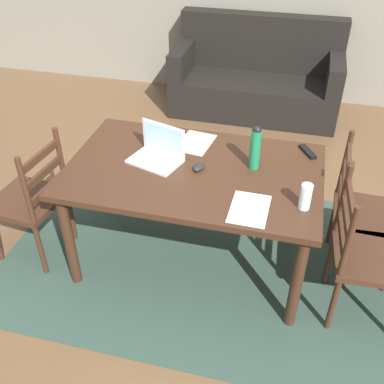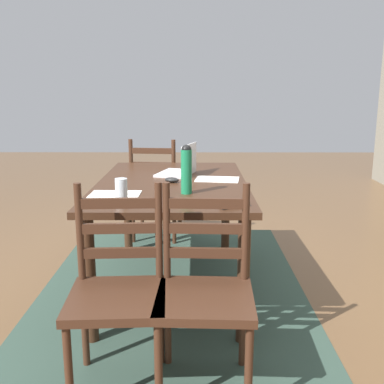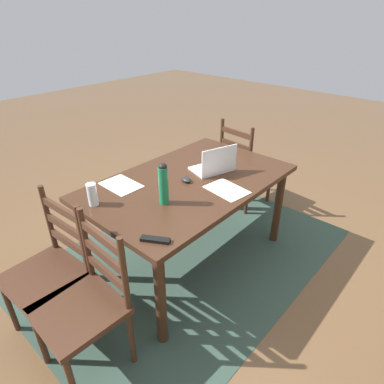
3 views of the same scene
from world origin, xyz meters
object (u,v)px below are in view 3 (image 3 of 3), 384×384
object	(u,v)px
laptop	(215,165)
tv_remote	(155,240)
chair_right_far	(85,305)
water_bottle	(163,183)
chair_left_near	(244,164)
dining_table	(189,190)
computer_mouse	(186,179)
drinking_glass	(92,194)
chair_right_near	(50,272)

from	to	relation	value
laptop	tv_remote	xyz separation A→B (m)	(0.93, 0.31, -0.05)
chair_right_far	water_bottle	xyz separation A→B (m)	(-0.73, -0.10, 0.46)
chair_left_near	water_bottle	xyz separation A→B (m)	(1.45, 0.31, 0.46)
dining_table	chair_left_near	bearing A→B (deg)	-169.42
computer_mouse	chair_right_far	bearing A→B (deg)	29.06
chair_left_near	water_bottle	bearing A→B (deg)	11.97
water_bottle	computer_mouse	size ratio (longest dim) A/B	2.94
dining_table	tv_remote	bearing A→B (deg)	28.07
chair_right_far	computer_mouse	bearing A→B (deg)	-169.00
water_bottle	chair_left_near	bearing A→B (deg)	-168.03
laptop	water_bottle	bearing A→B (deg)	4.57
water_bottle	drinking_glass	world-z (taller)	water_bottle
dining_table	drinking_glass	world-z (taller)	drinking_glass
chair_left_near	drinking_glass	size ratio (longest dim) A/B	6.11
drinking_glass	water_bottle	bearing A→B (deg)	134.23
chair_right_far	computer_mouse	distance (m)	1.12
laptop	water_bottle	size ratio (longest dim) A/B	1.26
computer_mouse	chair_right_near	bearing A→B (deg)	7.49
tv_remote	chair_left_near	bearing A→B (deg)	167.07
chair_right_far	computer_mouse	xyz separation A→B (m)	(-1.06, -0.21, 0.32)
chair_right_far	chair_right_near	size ratio (longest dim) A/B	1.00
dining_table	chair_right_near	xyz separation A→B (m)	(1.09, -0.20, -0.21)
dining_table	chair_right_near	bearing A→B (deg)	-10.49
dining_table	laptop	distance (m)	0.29
chair_left_near	drinking_glass	distance (m)	1.82
chair_right_near	computer_mouse	world-z (taller)	chair_right_near
drinking_glass	laptop	bearing A→B (deg)	162.85
chair_right_far	laptop	size ratio (longest dim) A/B	2.55
chair_right_far	water_bottle	bearing A→B (deg)	-172.41
laptop	water_bottle	distance (m)	0.62
laptop	chair_right_near	bearing A→B (deg)	-10.90
water_bottle	drinking_glass	size ratio (longest dim) A/B	1.89
dining_table	laptop	size ratio (longest dim) A/B	4.31
chair_right_far	chair_right_near	xyz separation A→B (m)	(0.00, -0.40, 0.00)
dining_table	chair_left_near	xyz separation A→B (m)	(-1.09, -0.20, -0.21)
chair_left_near	chair_right_far	bearing A→B (deg)	10.52
chair_left_near	drinking_glass	bearing A→B (deg)	-0.97
chair_right_far	drinking_glass	world-z (taller)	chair_right_far
chair_left_near	tv_remote	distance (m)	1.89
chair_right_near	chair_left_near	bearing A→B (deg)	-179.95
dining_table	water_bottle	world-z (taller)	water_bottle
dining_table	drinking_glass	distance (m)	0.75
tv_remote	laptop	bearing A→B (deg)	167.70
water_bottle	laptop	bearing A→B (deg)	-175.43
chair_left_near	chair_right_near	bearing A→B (deg)	0.05
chair_right_far	chair_right_near	bearing A→B (deg)	-90.00
chair_right_near	chair_right_far	bearing A→B (deg)	90.00
dining_table	laptop	world-z (taller)	laptop
water_bottle	tv_remote	bearing A→B (deg)	38.95
dining_table	chair_right_far	world-z (taller)	chair_right_far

